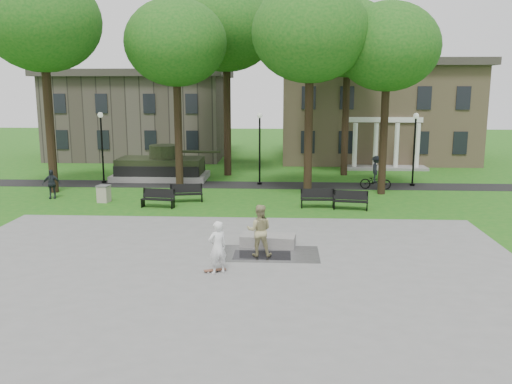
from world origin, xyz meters
TOP-DOWN VIEW (x-y plane):
  - ground at (0.00, 0.00)m, footprint 120.00×120.00m
  - plaza at (0.00, -5.00)m, footprint 22.00×16.00m
  - footpath at (0.00, 12.00)m, footprint 44.00×2.60m
  - building_right at (10.00, 26.00)m, footprint 17.00×12.00m
  - building_left at (-11.00, 26.50)m, footprint 15.00×10.00m
  - tree_0 at (-12.00, 9.00)m, footprint 6.80×6.80m
  - tree_1 at (-4.50, 10.50)m, footprint 6.20×6.20m
  - tree_2 at (3.50, 8.50)m, footprint 6.60×6.60m
  - tree_3 at (8.00, 9.50)m, footprint 6.00×6.00m
  - tree_4 at (-2.00, 16.00)m, footprint 7.20×7.20m
  - tree_5 at (6.50, 16.50)m, footprint 6.40×6.40m
  - lamp_left at (-10.00, 12.30)m, footprint 0.36×0.36m
  - lamp_mid at (0.50, 12.30)m, footprint 0.36×0.36m
  - lamp_right at (10.50, 12.30)m, footprint 0.36×0.36m
  - tank_monument at (-6.46, 14.00)m, footprint 7.45×3.40m
  - puddle at (1.29, -3.04)m, footprint 2.20×1.20m
  - concrete_block at (1.48, -1.74)m, footprint 2.30×1.24m
  - skateboard at (-0.29, -4.99)m, footprint 0.80×0.47m
  - skateboarder at (-0.17, -5.15)m, footprint 0.82×0.75m
  - friend_watching at (1.18, -3.08)m, footprint 0.98×0.76m
  - pedestrian_walker at (-11.33, 7.14)m, footprint 1.06×0.64m
  - cyclist at (7.90, 11.01)m, footprint 2.00×1.17m
  - park_bench_0 at (-4.64, 5.14)m, footprint 1.84×0.76m
  - park_bench_1 at (-3.35, 6.62)m, footprint 1.85×0.89m
  - park_bench_2 at (3.91, 5.55)m, footprint 1.81×0.57m
  - park_bench_3 at (5.63, 5.15)m, footprint 1.84×0.76m
  - trash_bin at (-8.00, 6.31)m, footprint 0.75×0.75m

SIDE VIEW (x-z plane):
  - ground at x=0.00m, z-range 0.00..0.00m
  - footpath at x=0.00m, z-range 0.00..0.01m
  - plaza at x=0.00m, z-range 0.00..0.02m
  - puddle at x=1.29m, z-range 0.02..0.02m
  - skateboard at x=-0.29m, z-range 0.02..0.09m
  - concrete_block at x=1.48m, z-range 0.02..0.47m
  - trash_bin at x=-8.00m, z-range 0.01..0.97m
  - park_bench_0 at x=-4.64m, z-range 0.02..1.02m
  - park_bench_1 at x=-3.35m, z-range 0.02..1.02m
  - park_bench_2 at x=3.91m, z-range 0.02..1.02m
  - park_bench_3 at x=5.63m, z-range 0.02..1.02m
  - pedestrian_walker at x=-11.33m, z-range 0.00..1.69m
  - tank_monument at x=-6.46m, z-range -0.34..2.06m
  - cyclist at x=7.90m, z-range -0.19..1.93m
  - skateboarder at x=-0.17m, z-range 0.02..1.89m
  - friend_watching at x=1.18m, z-range 0.02..2.02m
  - lamp_left at x=-10.00m, z-range 0.43..5.16m
  - lamp_mid at x=0.50m, z-range 0.43..5.16m
  - lamp_right at x=10.50m, z-range 0.43..5.16m
  - building_left at x=-11.00m, z-range 0.00..7.20m
  - building_right at x=10.00m, z-range 0.04..8.64m
  - tree_3 at x=8.00m, z-range 3.00..14.19m
  - tree_1 at x=-4.50m, z-range 3.14..14.77m
  - tree_2 at x=3.50m, z-range 3.23..15.40m
  - tree_5 at x=6.50m, z-range 3.45..15.89m
  - tree_0 at x=-12.00m, z-range 3.54..16.51m
  - tree_4 at x=-2.00m, z-range 3.64..17.14m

